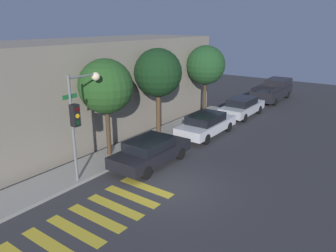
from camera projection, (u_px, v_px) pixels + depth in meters
name	position (u px, v px, depth m)	size (l,w,h in m)	color
ground_plane	(170.00, 187.00, 13.69)	(60.00, 60.00, 0.00)	#333335
sidewalk	(100.00, 162.00, 16.01)	(26.00, 1.99, 0.14)	gray
building_row	(41.00, 96.00, 17.65)	(26.00, 6.00, 5.63)	gray
crosswalk	(96.00, 218.00, 11.54)	(5.99, 2.60, 0.00)	gold
traffic_light_pole	(79.00, 109.00, 13.33)	(1.94, 0.56, 4.66)	slate
sedan_near_corner	(151.00, 151.00, 15.68)	(4.33, 1.82, 1.33)	black
sedan_middle	(206.00, 124.00, 19.85)	(4.57, 1.82, 1.35)	silver
sedan_far_end	(242.00, 107.00, 23.95)	(4.47, 1.77, 1.39)	#B7BABF
pickup_truck	(273.00, 90.00, 29.10)	(5.59, 1.99, 1.72)	black
tree_near_corner	(106.00, 87.00, 15.75)	(2.66, 2.66, 4.99)	#42301E
tree_midblock	(158.00, 73.00, 18.90)	(2.80, 2.80, 5.23)	#4C3823
tree_far_end	(206.00, 65.00, 23.23)	(2.76, 2.76, 5.10)	#42301E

